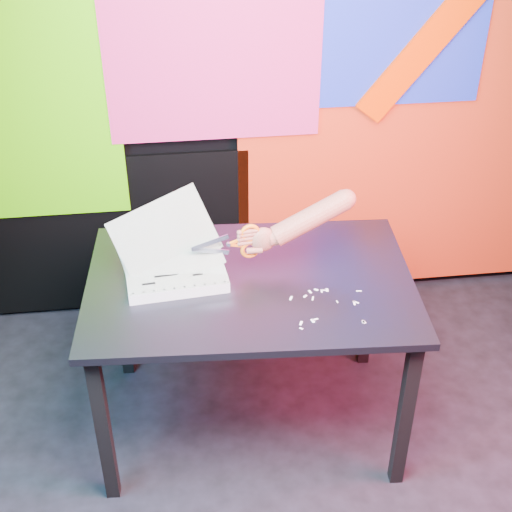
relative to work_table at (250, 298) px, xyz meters
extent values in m
cube|color=black|center=(0.20, 0.91, 0.69)|extent=(3.00, 0.01, 2.70)
cube|color=red|center=(0.85, 0.88, 0.19)|extent=(1.60, 0.02, 1.60)
cube|color=#2133D2|center=(0.75, 0.86, 0.79)|extent=(0.85, 0.02, 0.75)
cube|color=#E32C77|center=(-0.05, 0.86, 0.69)|extent=(0.95, 0.02, 0.80)
cube|color=#53DB04|center=(-0.85, 0.86, 0.44)|extent=(0.75, 0.02, 1.00)
cube|color=black|center=(-0.55, 0.88, -0.21)|extent=(1.30, 0.02, 0.85)
cube|color=black|center=(-0.58, -0.32, -0.30)|extent=(0.05, 0.05, 0.72)
cube|color=black|center=(-0.53, 0.39, -0.30)|extent=(0.05, 0.05, 0.72)
cube|color=black|center=(0.53, -0.39, -0.30)|extent=(0.05, 0.05, 0.72)
cube|color=black|center=(0.58, 0.32, -0.30)|extent=(0.05, 0.05, 0.72)
cube|color=black|center=(0.00, 0.00, 0.07)|extent=(1.28, 0.90, 0.03)
cube|color=beige|center=(-0.28, 0.05, 0.11)|extent=(0.39, 0.30, 0.04)
cube|color=white|center=(-0.28, 0.05, 0.13)|extent=(0.39, 0.30, 0.00)
cube|color=white|center=(-0.28, 0.05, 0.14)|extent=(0.39, 0.29, 0.11)
cube|color=white|center=(-0.29, 0.06, 0.16)|extent=(0.41, 0.28, 0.20)
cube|color=white|center=(-0.30, 0.08, 0.21)|extent=(0.43, 0.24, 0.27)
cube|color=white|center=(-0.31, 0.09, 0.25)|extent=(0.43, 0.21, 0.32)
cylinder|color=black|center=(-0.43, -0.09, 0.13)|extent=(0.01, 0.01, 0.00)
cylinder|color=black|center=(-0.40, -0.09, 0.13)|extent=(0.01, 0.01, 0.00)
cylinder|color=black|center=(-0.36, -0.09, 0.13)|extent=(0.01, 0.01, 0.00)
cylinder|color=black|center=(-0.32, -0.08, 0.13)|extent=(0.01, 0.01, 0.00)
cylinder|color=black|center=(-0.29, -0.08, 0.13)|extent=(0.01, 0.01, 0.00)
cylinder|color=black|center=(-0.25, -0.08, 0.13)|extent=(0.01, 0.01, 0.00)
cylinder|color=black|center=(-0.21, -0.07, 0.13)|extent=(0.01, 0.01, 0.00)
cylinder|color=black|center=(-0.18, -0.07, 0.13)|extent=(0.01, 0.01, 0.00)
cylinder|color=black|center=(-0.14, -0.07, 0.13)|extent=(0.01, 0.01, 0.00)
cylinder|color=black|center=(-0.10, -0.06, 0.13)|extent=(0.01, 0.01, 0.00)
cylinder|color=black|center=(-0.46, 0.15, 0.13)|extent=(0.01, 0.01, 0.00)
cylinder|color=black|center=(-0.42, 0.16, 0.13)|extent=(0.01, 0.01, 0.00)
cylinder|color=black|center=(-0.38, 0.16, 0.13)|extent=(0.01, 0.01, 0.00)
cylinder|color=black|center=(-0.35, 0.16, 0.13)|extent=(0.01, 0.01, 0.00)
cylinder|color=black|center=(-0.31, 0.17, 0.13)|extent=(0.01, 0.01, 0.00)
cylinder|color=black|center=(-0.27, 0.17, 0.13)|extent=(0.01, 0.01, 0.00)
cylinder|color=black|center=(-0.24, 0.17, 0.13)|extent=(0.01, 0.01, 0.00)
cylinder|color=black|center=(-0.20, 0.18, 0.13)|extent=(0.01, 0.01, 0.00)
cylinder|color=black|center=(-0.16, 0.18, 0.13)|extent=(0.01, 0.01, 0.00)
cylinder|color=black|center=(-0.12, 0.18, 0.13)|extent=(0.01, 0.01, 0.00)
cube|color=black|center=(-0.37, 0.09, 0.13)|extent=(0.07, 0.02, 0.00)
cube|color=black|center=(-0.26, 0.08, 0.13)|extent=(0.05, 0.02, 0.00)
cube|color=black|center=(-0.31, 0.00, 0.13)|extent=(0.09, 0.02, 0.00)
cube|color=black|center=(-0.20, -0.01, 0.13)|extent=(0.04, 0.01, 0.00)
cube|color=black|center=(-0.38, -0.04, 0.13)|extent=(0.05, 0.02, 0.00)
cube|color=black|center=(-0.24, 0.13, 0.13)|extent=(0.06, 0.02, 0.00)
cube|color=#A2ABC6|center=(-0.14, 0.05, 0.24)|extent=(0.14, 0.02, 0.05)
cube|color=#A2ABC6|center=(-0.14, 0.05, 0.20)|extent=(0.14, 0.02, 0.05)
cylinder|color=#A2ABC6|center=(-0.07, 0.05, 0.22)|extent=(0.02, 0.01, 0.01)
cube|color=orange|center=(-0.05, 0.06, 0.21)|extent=(0.05, 0.02, 0.02)
cube|color=orange|center=(-0.05, 0.06, 0.23)|extent=(0.05, 0.02, 0.02)
torus|color=orange|center=(0.01, 0.07, 0.25)|extent=(0.08, 0.03, 0.08)
torus|color=orange|center=(0.01, 0.07, 0.18)|extent=(0.08, 0.03, 0.08)
ellipsoid|color=#AD6755|center=(0.06, 0.07, 0.22)|extent=(0.10, 0.06, 0.10)
cylinder|color=#AD6755|center=(0.01, 0.07, 0.21)|extent=(0.08, 0.03, 0.02)
cylinder|color=#AD6755|center=(0.01, 0.07, 0.23)|extent=(0.07, 0.03, 0.02)
cylinder|color=#AD6755|center=(0.01, 0.07, 0.25)|extent=(0.07, 0.03, 0.02)
cylinder|color=#AD6755|center=(0.01, 0.07, 0.26)|extent=(0.06, 0.03, 0.02)
cylinder|color=#AD6755|center=(0.03, 0.06, 0.18)|extent=(0.07, 0.03, 0.03)
cylinder|color=#AD6755|center=(0.11, 0.08, 0.22)|extent=(0.07, 0.07, 0.07)
cylinder|color=#AD6755|center=(0.24, 0.10, 0.28)|extent=(0.32, 0.12, 0.20)
sphere|color=#AD6755|center=(0.38, 0.11, 0.35)|extent=(0.08, 0.08, 0.08)
cube|color=silver|center=(0.36, -0.19, 0.09)|extent=(0.02, 0.02, 0.00)
cube|color=silver|center=(0.13, -0.13, 0.09)|extent=(0.02, 0.02, 0.00)
cube|color=silver|center=(0.19, -0.27, 0.09)|extent=(0.01, 0.02, 0.00)
cube|color=silver|center=(0.36, -0.19, 0.09)|extent=(0.01, 0.02, 0.00)
cube|color=silver|center=(0.24, -0.09, 0.09)|extent=(0.02, 0.02, 0.00)
cube|color=silver|center=(0.26, -0.10, 0.09)|extent=(0.02, 0.01, 0.00)
cube|color=silver|center=(0.39, -0.12, 0.09)|extent=(0.02, 0.01, 0.00)
cube|color=silver|center=(0.14, -0.31, 0.09)|extent=(0.01, 0.01, 0.00)
cube|color=silver|center=(0.20, -0.27, 0.09)|extent=(0.02, 0.01, 0.00)
cube|color=silver|center=(0.37, -0.30, 0.09)|extent=(0.01, 0.02, 0.00)
cube|color=silver|center=(0.15, -0.28, 0.09)|extent=(0.02, 0.02, 0.00)
cube|color=silver|center=(0.25, -0.10, 0.09)|extent=(0.01, 0.02, 0.00)
cube|color=silver|center=(0.30, -0.18, 0.09)|extent=(0.01, 0.02, 0.00)
cube|color=silver|center=(0.19, -0.13, 0.09)|extent=(0.02, 0.02, 0.00)
cube|color=silver|center=(0.21, -0.15, 0.09)|extent=(0.01, 0.02, 0.00)
cube|color=silver|center=(0.28, -0.10, 0.09)|extent=(0.01, 0.02, 0.00)
cube|color=silver|center=(0.36, -0.30, 0.09)|extent=(0.01, 0.02, 0.00)
cube|color=silver|center=(0.21, -0.10, 0.09)|extent=(0.01, 0.02, 0.00)
camera|label=1|loc=(-0.25, -2.18, 1.66)|focal=50.00mm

